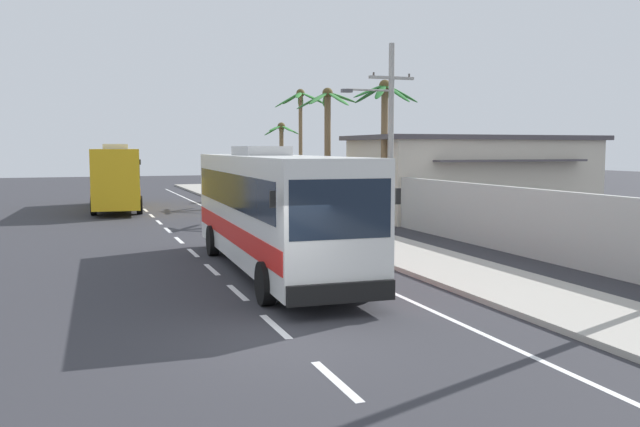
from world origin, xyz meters
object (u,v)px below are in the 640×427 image
object	(u,v)px
palm_second	(327,130)
coach_bus_foreground	(272,207)
roadside_building	(472,176)
pedestrian_near_kerb	(304,203)
utility_pole_mid	(389,133)
palm_fourth	(301,118)
motorcycle_beside_bus	(260,217)
palm_nearest	(384,125)
palm_third	(281,146)
coach_bus_far_lane	(117,176)

from	to	relation	value
palm_second	coach_bus_foreground	bearing A→B (deg)	-116.30
roadside_building	pedestrian_near_kerb	bearing A→B (deg)	-174.13
pedestrian_near_kerb	utility_pole_mid	world-z (taller)	utility_pole_mid
palm_fourth	coach_bus_foreground	bearing A→B (deg)	-110.07
roadside_building	coach_bus_foreground	bearing A→B (deg)	-140.15
coach_bus_foreground	utility_pole_mid	xyz separation A→B (m)	(7.03, 6.69, 2.36)
motorcycle_beside_bus	palm_nearest	bearing A→B (deg)	7.44
palm_nearest	motorcycle_beside_bus	bearing A→B (deg)	-172.56
palm_third	palm_fourth	bearing A→B (deg)	-90.81
pedestrian_near_kerb	coach_bus_foreground	bearing A→B (deg)	150.01
palm_fourth	roadside_building	size ratio (longest dim) A/B	0.60
coach_bus_far_lane	motorcycle_beside_bus	xyz separation A→B (m)	(5.30, -13.42, -1.40)
coach_bus_foreground	utility_pole_mid	size ratio (longest dim) A/B	1.51
utility_pole_mid	palm_second	xyz separation A→B (m)	(0.10, 7.74, 0.33)
coach_bus_foreground	palm_second	bearing A→B (deg)	63.70
palm_nearest	palm_fourth	world-z (taller)	palm_fourth
motorcycle_beside_bus	palm_nearest	world-z (taller)	palm_nearest
coach_bus_foreground	palm_third	xyz separation A→B (m)	(8.78, 28.55, 1.92)
utility_pole_mid	palm_nearest	bearing A→B (deg)	67.73
coach_bus_foreground	palm_nearest	bearing A→B (deg)	50.51
palm_fourth	palm_third	bearing A→B (deg)	89.19
palm_third	palm_fourth	size ratio (longest dim) A/B	0.73
pedestrian_near_kerb	utility_pole_mid	bearing A→B (deg)	-160.33
coach_bus_foreground	palm_nearest	distance (m)	13.72
palm_fourth	palm_nearest	bearing A→B (deg)	-90.75
coach_bus_foreground	palm_nearest	world-z (taller)	palm_nearest
pedestrian_near_kerb	palm_fourth	xyz separation A→B (m)	(3.97, 12.60, 4.64)
coach_bus_far_lane	roadside_building	distance (m)	20.83
utility_pole_mid	palm_fourth	world-z (taller)	utility_pole_mid
coach_bus_far_lane	palm_fourth	xyz separation A→B (m)	(11.91, 0.90, 3.68)
motorcycle_beside_bus	coach_bus_foreground	bearing A→B (deg)	-102.46
roadside_building	utility_pole_mid	bearing A→B (deg)	-143.98
coach_bus_far_lane	motorcycle_beside_bus	size ratio (longest dim) A/B	5.83
coach_bus_foreground	palm_third	distance (m)	29.93
palm_third	palm_fourth	distance (m)	5.07
palm_second	utility_pole_mid	bearing A→B (deg)	-90.74
palm_fourth	coach_bus_far_lane	bearing A→B (deg)	-175.68
utility_pole_mid	palm_second	world-z (taller)	utility_pole_mid
utility_pole_mid	palm_fourth	xyz separation A→B (m)	(1.68, 17.14, 1.41)
palm_second	palm_third	bearing A→B (deg)	83.36
coach_bus_foreground	coach_bus_far_lane	world-z (taller)	coach_bus_far_lane
coach_bus_foreground	motorcycle_beside_bus	distance (m)	9.83
motorcycle_beside_bus	utility_pole_mid	world-z (taller)	utility_pole_mid
coach_bus_far_lane	pedestrian_near_kerb	xyz separation A→B (m)	(7.94, -11.70, -0.96)
palm_nearest	palm_second	world-z (taller)	palm_nearest
palm_fourth	roadside_building	world-z (taller)	palm_fourth
palm_second	roadside_building	world-z (taller)	palm_second
coach_bus_far_lane	pedestrian_near_kerb	bearing A→B (deg)	-55.83
coach_bus_far_lane	pedestrian_near_kerb	world-z (taller)	coach_bus_far_lane
coach_bus_foreground	palm_nearest	size ratio (longest dim) A/B	1.75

